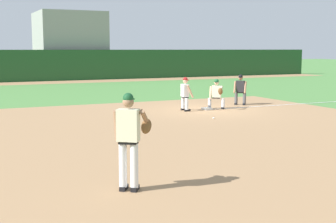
{
  "coord_description": "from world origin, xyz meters",
  "views": [
    {
      "loc": [
        -10.17,
        -17.8,
        2.66
      ],
      "look_at": [
        -5.07,
        -6.82,
        1.04
      ],
      "focal_mm": 50.0,
      "sensor_mm": 36.0,
      "label": 1
    }
  ],
  "objects_px": {
    "pitcher": "(130,136)",
    "umpire": "(240,88)",
    "baseball": "(214,118)",
    "first_baseman": "(217,93)",
    "first_base_bag": "(207,109)",
    "baserunner": "(185,93)"
  },
  "relations": [
    {
      "from": "first_base_bag",
      "to": "baserunner",
      "type": "distance_m",
      "value": 1.29
    },
    {
      "from": "first_base_bag",
      "to": "first_baseman",
      "type": "bearing_deg",
      "value": 4.88
    },
    {
      "from": "baserunner",
      "to": "umpire",
      "type": "height_order",
      "value": "same"
    },
    {
      "from": "baseball",
      "to": "umpire",
      "type": "relative_size",
      "value": 0.05
    },
    {
      "from": "first_base_bag",
      "to": "first_baseman",
      "type": "xyz_separation_m",
      "value": [
        0.51,
        0.04,
        0.69
      ]
    },
    {
      "from": "first_baseman",
      "to": "umpire",
      "type": "xyz_separation_m",
      "value": [
        1.83,
        0.87,
        0.06
      ]
    },
    {
      "from": "first_base_bag",
      "to": "pitcher",
      "type": "distance_m",
      "value": 12.14
    },
    {
      "from": "baserunner",
      "to": "baseball",
      "type": "bearing_deg",
      "value": -92.32
    },
    {
      "from": "first_base_bag",
      "to": "baserunner",
      "type": "relative_size",
      "value": 0.26
    },
    {
      "from": "first_base_bag",
      "to": "baseball",
      "type": "relative_size",
      "value": 5.14
    },
    {
      "from": "first_base_bag",
      "to": "pitcher",
      "type": "relative_size",
      "value": 0.2
    },
    {
      "from": "baserunner",
      "to": "umpire",
      "type": "distance_m",
      "value": 3.48
    },
    {
      "from": "first_baseman",
      "to": "pitcher",
      "type": "bearing_deg",
      "value": -128.3
    },
    {
      "from": "pitcher",
      "to": "first_baseman",
      "type": "xyz_separation_m",
      "value": [
        7.71,
        9.76,
        -0.33
      ]
    },
    {
      "from": "umpire",
      "to": "first_base_bag",
      "type": "bearing_deg",
      "value": -158.61
    },
    {
      "from": "baseball",
      "to": "pitcher",
      "type": "distance_m",
      "value": 9.47
    },
    {
      "from": "baserunner",
      "to": "umpire",
      "type": "xyz_separation_m",
      "value": [
        3.38,
        0.84,
        0.0
      ]
    },
    {
      "from": "pitcher",
      "to": "umpire",
      "type": "xyz_separation_m",
      "value": [
        9.54,
        10.64,
        -0.27
      ]
    },
    {
      "from": "first_base_bag",
      "to": "umpire",
      "type": "bearing_deg",
      "value": 21.39
    },
    {
      "from": "first_base_bag",
      "to": "baseball",
      "type": "distance_m",
      "value": 2.77
    },
    {
      "from": "baseball",
      "to": "first_baseman",
      "type": "distance_m",
      "value": 3.13
    },
    {
      "from": "baseball",
      "to": "first_base_bag",
      "type": "bearing_deg",
      "value": 65.46
    }
  ]
}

